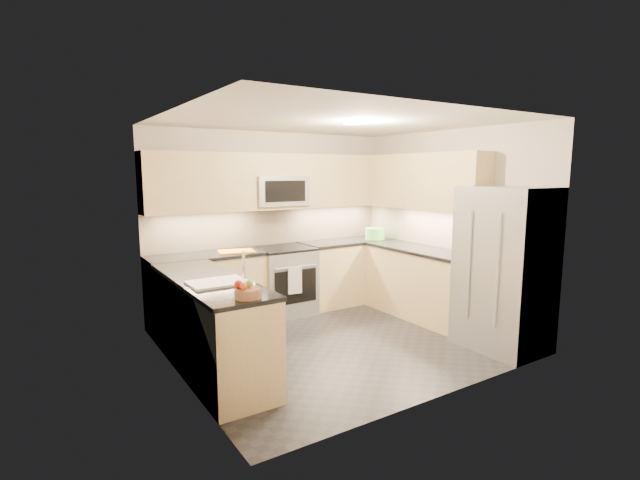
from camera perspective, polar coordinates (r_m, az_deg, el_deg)
The scene contains 36 objects.
floor at distance 5.54m, azimuth 2.00°, elevation -12.32°, with size 3.60×3.20×0.00m, color #252429.
ceiling at distance 5.20m, azimuth 2.14°, elevation 14.38°, with size 3.60×3.20×0.02m, color beige.
wall_back at distance 6.59m, azimuth -5.87°, elevation 2.21°, with size 3.60×0.02×2.50m, color beige.
wall_front at distance 4.03m, azimuth 15.13°, elevation -2.03°, with size 3.60×0.02×2.50m, color beige.
wall_left at distance 4.46m, azimuth -17.31°, elevation -1.12°, with size 0.02×3.20×2.50m, color beige.
wall_right at distance 6.41m, azimuth 15.42°, elevation 1.77°, with size 0.02×3.20×2.50m, color beige.
base_cab_back_left at distance 6.05m, azimuth -13.76°, elevation -6.27°, with size 1.42×0.60×0.90m, color #DEC285.
base_cab_back_right at distance 7.03m, azimuth 3.32°, elevation -3.98°, with size 1.42×0.60×0.90m, color #DEC285.
base_cab_right at distance 6.44m, azimuth 12.35°, elevation -5.33°, with size 0.60×1.70×0.90m, color #DEC285.
base_cab_peninsula at distance 4.74m, azimuth -13.33°, elevation -10.38°, with size 0.60×2.00×0.90m, color #DEC285.
countertop_back_left at distance 5.95m, azimuth -13.92°, elevation -1.89°, with size 1.42×0.63×0.04m, color black.
countertop_back_right at distance 6.95m, azimuth 3.35°, elevation -0.19°, with size 1.42×0.63×0.04m, color black.
countertop_right at distance 6.34m, azimuth 12.49°, elevation -1.21°, with size 0.63×1.70×0.04m, color black.
countertop_peninsula at distance 4.61m, azimuth -13.52°, elevation -4.85°, with size 0.63×2.00×0.04m, color black.
upper_cab_back at distance 6.40m, azimuth -5.23°, elevation 7.19°, with size 3.60×0.35×0.75m, color #DEC285.
upper_cab_right at distance 6.44m, azimuth 12.74°, elevation 7.02°, with size 0.35×1.95×0.75m, color #DEC285.
backsplash_back at distance 6.59m, azimuth -5.84°, elevation 1.73°, with size 3.60×0.01×0.51m, color tan.
backsplash_right at distance 6.72m, azimuth 12.53°, elevation 1.70°, with size 0.01×2.30×0.51m, color tan.
gas_range at distance 6.44m, azimuth -4.45°, elevation -5.10°, with size 0.76×0.65×0.91m, color #A0A3A8.
range_cooktop at distance 6.35m, azimuth -4.50°, elevation -1.06°, with size 0.76×0.65×0.03m, color black.
oven_door_glass at distance 6.17m, azimuth -3.00°, elevation -5.76°, with size 0.62×0.02×0.45m, color black.
oven_handle at distance 6.09m, azimuth -2.92°, elevation -3.33°, with size 0.02×0.02×0.60m, color #B2B5BA.
microwave at distance 6.38m, azimuth -5.11°, elevation 6.06°, with size 0.76×0.40×0.40m, color #A5A7AD.
microwave_door at distance 6.20m, azimuth -4.23°, elevation 6.00°, with size 0.60×0.01×0.28m, color black.
refrigerator at distance 5.49m, azimuth 21.75°, elevation -3.33°, with size 0.70×0.90×1.80m, color #9B9FA3.
fridge_handle_left at distance 5.08m, azimuth 20.99°, elevation -3.62°, with size 0.02×0.02×1.20m, color #B2B5BA.
fridge_handle_right at distance 5.29m, azimuth 17.86°, elevation -2.99°, with size 0.02×0.02×1.20m, color #B2B5BA.
sink_basin at distance 4.39m, azimuth -12.43°, elevation -6.01°, with size 0.52×0.38×0.16m, color white.
faucet at distance 4.44m, azimuth -9.36°, elevation -3.12°, with size 0.03×0.03×0.28m, color silver.
utensil_bowl at distance 7.08m, azimuth 6.78°, elevation 0.78°, with size 0.30×0.30×0.17m, color #59AF4B.
cutting_board at distance 6.03m, azimuth -10.25°, elevation -1.38°, with size 0.45×0.31×0.01m, color orange.
fruit_basket at distance 3.84m, azimuth -8.86°, elevation -6.48°, with size 0.22×0.22×0.08m, color #A46C4C.
fruit_apple at distance 3.82m, azimuth -9.99°, elevation -5.43°, with size 0.07×0.07×0.07m, color #AE1C13.
fruit_pear at distance 3.85m, azimuth -8.68°, elevation -5.30°, with size 0.06×0.06×0.06m, color #6DAC49.
dish_towel_check at distance 6.09m, azimuth -3.10°, elevation -4.97°, with size 0.19×0.02×0.36m, color silver.
fruit_orange at distance 3.76m, azimuth -9.41°, elevation -5.64°, with size 0.06×0.06×0.06m, color #DA4E18.
Camera 1 is at (-2.95, -4.26, 1.96)m, focal length 26.00 mm.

